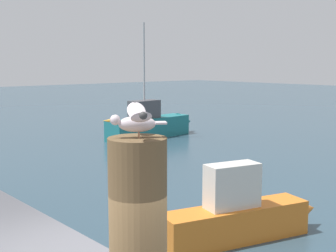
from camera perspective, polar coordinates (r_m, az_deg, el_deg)
mooring_post at (r=2.97m, az=-3.72°, el=-11.85°), size 0.37×0.37×1.09m
seagull at (r=2.82m, az=-3.91°, el=0.79°), size 0.61×0.45×0.20m
boat_orange at (r=8.95m, az=9.28°, el=-10.75°), size 1.48×3.46×1.48m
boat_teal at (r=20.68m, az=-1.80°, el=0.24°), size 1.39×5.00×5.01m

